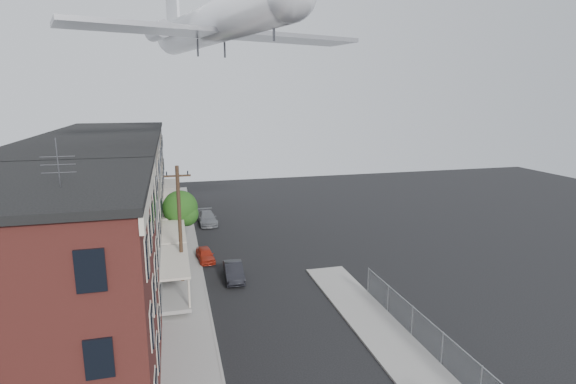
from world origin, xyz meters
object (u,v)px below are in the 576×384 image
Objects in this scene: utility_pole at (180,227)px; car_mid at (234,271)px; car_far at (207,218)px; street_tree at (182,209)px; airplane at (212,23)px; car_near at (205,255)px.

car_mid is (3.78, 0.82, -4.04)m from utility_pole.
street_tree is at bearing -114.74° from car_far.
car_far reaches higher than car_mid.
car_mid is 0.84× the size of car_far.
car_far is 21.71m from airplane.
street_tree is 10.13m from car_mid.
car_near is 0.71× the size of car_far.
car_mid is at bearing -89.79° from car_far.
street_tree is 1.14× the size of car_far.
car_far is at bearing 90.55° from airplane.
utility_pole is 2.78× the size of car_near.
car_far is at bearing 79.47° from utility_pole.
car_mid is 18.85m from airplane.
utility_pole is 5.59m from car_mid.
car_mid is at bearing -73.87° from car_near.
car_near is at bearing 113.25° from car_mid.
airplane is at bearing 57.39° from utility_pole.
car_near is 4.84m from car_mid.
car_mid reaches higher than car_near.
car_far is at bearing 67.56° from street_tree.
utility_pole is 1.73× the size of street_tree.
street_tree reaches higher than car_near.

